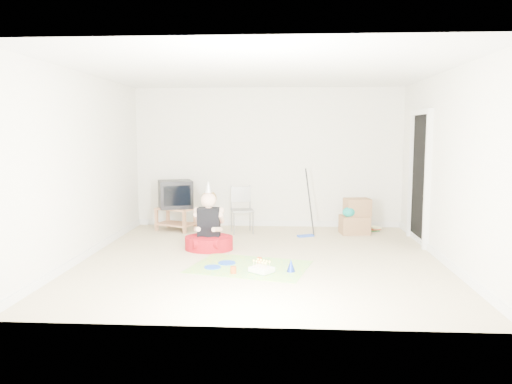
# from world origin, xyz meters

# --- Properties ---
(ground) EXTENTS (5.00, 5.00, 0.00)m
(ground) POSITION_xyz_m (0.00, 0.00, 0.00)
(ground) COLOR beige
(ground) RESTS_ON ground
(doorway_recess) EXTENTS (0.02, 0.90, 2.05)m
(doorway_recess) POSITION_xyz_m (2.48, 1.20, 1.02)
(doorway_recess) COLOR black
(doorway_recess) RESTS_ON ground
(tv_stand) EXTENTS (0.77, 0.63, 0.41)m
(tv_stand) POSITION_xyz_m (-1.65, 1.96, 0.25)
(tv_stand) COLOR #AD734E
(tv_stand) RESTS_ON ground
(crt_tv) EXTENTS (0.71, 0.65, 0.50)m
(crt_tv) POSITION_xyz_m (-1.65, 1.96, 0.66)
(crt_tv) COLOR black
(crt_tv) RESTS_ON tv_stand
(folding_chair) EXTENTS (0.45, 0.44, 0.83)m
(folding_chair) POSITION_xyz_m (-0.43, 1.81, 0.40)
(folding_chair) COLOR gray
(folding_chair) RESTS_ON ground
(cardboard_boxes) EXTENTS (0.55, 0.46, 0.62)m
(cardboard_boxes) POSITION_xyz_m (1.56, 1.85, 0.30)
(cardboard_boxes) COLOR #966D49
(cardboard_boxes) RESTS_ON ground
(floor_mop) EXTENTS (0.30, 0.36, 1.15)m
(floor_mop) POSITION_xyz_m (0.68, 1.54, 0.26)
(floor_mop) COLOR blue
(floor_mop) RESTS_ON ground
(book_pile) EXTENTS (0.22, 0.26, 0.08)m
(book_pile) POSITION_xyz_m (1.94, 2.14, 0.04)
(book_pile) COLOR #236931
(book_pile) RESTS_ON ground
(seated_woman) EXTENTS (0.74, 0.74, 1.05)m
(seated_woman) POSITION_xyz_m (-0.82, 0.52, 0.23)
(seated_woman) COLOR #A60F18
(seated_woman) RESTS_ON ground
(party_mat) EXTENTS (1.72, 1.42, 0.01)m
(party_mat) POSITION_xyz_m (-0.13, -0.44, 0.00)
(party_mat) COLOR #FF3588
(party_mat) RESTS_ON ground
(birthday_cake) EXTENTS (0.34, 0.33, 0.14)m
(birthday_cake) POSITION_xyz_m (0.04, -0.73, 0.04)
(birthday_cake) COLOR white
(birthday_cake) RESTS_ON party_mat
(blue_plate_near) EXTENTS (0.27, 0.27, 0.01)m
(blue_plate_near) POSITION_xyz_m (-0.45, -0.30, 0.01)
(blue_plate_near) COLOR blue
(blue_plate_near) RESTS_ON party_mat
(blue_plate_far) EXTENTS (0.24, 0.24, 0.01)m
(blue_plate_far) POSITION_xyz_m (-0.62, -0.53, 0.01)
(blue_plate_far) COLOR blue
(blue_plate_far) RESTS_ON party_mat
(orange_cup_near) EXTENTS (0.07, 0.07, 0.08)m
(orange_cup_near) POSITION_xyz_m (-0.01, -0.25, 0.04)
(orange_cup_near) COLOR #CE4C16
(orange_cup_near) RESTS_ON party_mat
(orange_cup_far) EXTENTS (0.10, 0.10, 0.09)m
(orange_cup_far) POSITION_xyz_m (-0.31, -0.78, 0.05)
(orange_cup_far) COLOR #CE4C16
(orange_cup_far) RESTS_ON party_mat
(blue_party_hat) EXTENTS (0.14, 0.14, 0.16)m
(blue_party_hat) POSITION_xyz_m (0.41, -0.66, 0.09)
(blue_party_hat) COLOR #1835A8
(blue_party_hat) RESTS_ON party_mat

